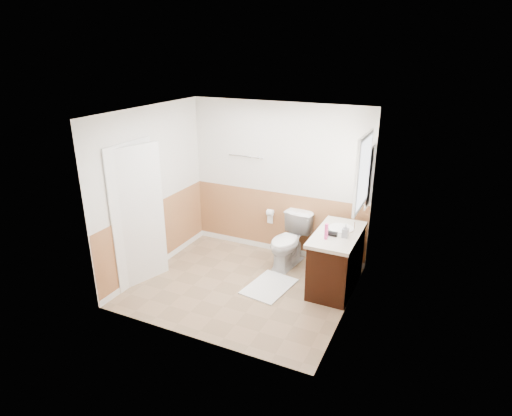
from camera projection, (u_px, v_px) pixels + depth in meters
The scene contains 32 objects.
floor at pixel (243, 286), 6.22m from camera, with size 3.00×3.00×0.00m, color #8C7051.
ceiling at pixel (240, 112), 5.33m from camera, with size 3.00×3.00×0.00m, color white.
wall_back at pixel (278, 180), 6.87m from camera, with size 3.00×3.00×0.00m, color silver.
wall_front at pixel (188, 244), 4.67m from camera, with size 3.00×3.00×0.00m, color silver.
wall_left at pixel (152, 191), 6.37m from camera, with size 3.00×3.00×0.00m, color silver.
wall_right at pixel (352, 224), 5.18m from camera, with size 3.00×3.00×0.00m, color silver.
wainscot_back at pixel (277, 223), 7.13m from camera, with size 3.00×3.00×0.00m, color #B37647.
wainscot_front at pixel (192, 302), 4.95m from camera, with size 3.00×3.00×0.00m, color #B37647.
wainscot_left at pixel (157, 237), 6.63m from camera, with size 2.60×2.60×0.00m, color #B37647.
wainscot_right at pixel (346, 278), 5.45m from camera, with size 2.60×2.60×0.00m, color #B37647.
toilet at pixel (289, 241), 6.69m from camera, with size 0.46×0.81×0.82m, color white.
bath_mat at pixel (269, 286), 6.19m from camera, with size 0.55×0.80×0.02m, color white.
vanity_cabinet at pixel (336, 262), 6.07m from camera, with size 0.55×1.10×0.80m, color black.
vanity_knob_left at pixel (314, 251), 6.05m from camera, with size 0.03×0.03×0.03m, color silver.
vanity_knob_right at pixel (318, 246), 6.22m from camera, with size 0.03×0.03×0.03m, color silver.
countertop at pixel (337, 234), 5.93m from camera, with size 0.60×1.15×0.05m, color white.
sink_basin at pixel (341, 228), 6.04m from camera, with size 0.36×0.36×0.02m, color white.
faucet at pixel (354, 227), 5.94m from camera, with size 0.02×0.02×0.14m, color silver.
lotion_bottle at pixel (326, 232), 5.69m from camera, with size 0.05×0.05×0.22m, color #F03E95.
soap_dispenser at pixel (345, 231), 5.75m from camera, with size 0.08×0.09×0.19m, color #8D939E.
hair_dryer_body at pixel (332, 234), 5.81m from camera, with size 0.07×0.07×0.14m, color black.
hair_dryer_handle at pixel (331, 234), 5.87m from camera, with size 0.03×0.03×0.07m, color black.
mirror_panel at pixel (370, 177), 6.01m from camera, with size 0.02×0.35×0.90m, color silver.
window_frame at pixel (363, 172), 5.51m from camera, with size 0.04×0.80×1.00m, color white.
window_glass at pixel (364, 172), 5.51m from camera, with size 0.01×0.70×0.90m, color white.
door at pixel (139, 217), 6.03m from camera, with size 0.05×0.80×2.04m, color white.
door_frame at pixel (135, 215), 6.06m from camera, with size 0.02×0.92×2.10m, color white.
door_knob at pixel (157, 214), 6.31m from camera, with size 0.06×0.06×0.06m, color silver.
towel_bar at pixel (246, 156), 6.92m from camera, with size 0.02×0.02×0.62m, color silver.
tp_holder_bar at pixel (270, 213), 7.05m from camera, with size 0.02×0.02×0.14m, color silver.
tp_roll at pixel (270, 213), 7.05m from camera, with size 0.11×0.11×0.10m, color white.
tp_sheet at pixel (270, 219), 7.09m from camera, with size 0.10×0.01×0.16m, color white.
Camera 1 is at (2.47, -4.81, 3.27)m, focal length 29.94 mm.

